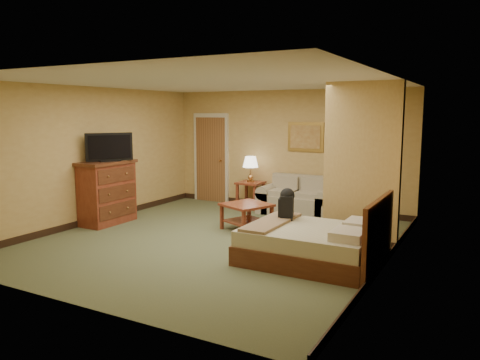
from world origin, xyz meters
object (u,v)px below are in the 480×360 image
Objects in this scene: dresser at (107,192)px; bed at (314,243)px; coffee_table at (247,211)px; loveseat at (297,202)px.

dresser is 0.63× the size of bed.
bed is at bearing -34.62° from coffee_table.
bed is (1.40, -2.87, 0.01)m from loveseat.
coffee_table is 2.73m from dresser.
loveseat is 1.72m from coffee_table.
bed reaches higher than coffee_table.
bed is (4.30, -0.36, -0.33)m from dresser.
dresser is at bearing -139.11° from loveseat.
loveseat is at bearing 40.89° from dresser.
dresser is (-2.90, -2.51, 0.35)m from loveseat.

